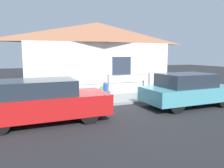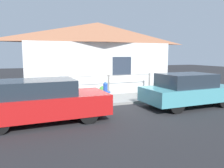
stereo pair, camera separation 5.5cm
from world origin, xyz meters
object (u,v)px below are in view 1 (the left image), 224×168
fire_hydrant (105,91)px  potted_plant_near_hydrant (103,91)px  car_left (43,101)px  car_right (188,90)px

fire_hydrant → potted_plant_near_hydrant: bearing=76.3°
car_left → potted_plant_near_hydrant: size_ratio=7.87×
car_left → fire_hydrant: 3.30m
car_left → car_right: size_ratio=1.06×
car_left → fire_hydrant: car_left is taller
fire_hydrant → potted_plant_near_hydrant: fire_hydrant is taller
car_left → car_right: 5.83m
car_left → car_right: bearing=-1.2°
car_right → potted_plant_near_hydrant: bearing=133.6°
car_left → car_right: (5.83, -0.00, 0.01)m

